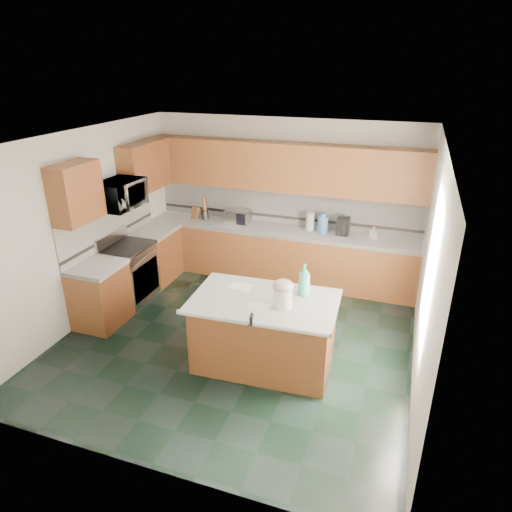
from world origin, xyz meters
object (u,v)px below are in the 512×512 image
at_px(island_top, 265,301).
at_px(toaster_oven, 238,217).
at_px(knife_block, 195,213).
at_px(coffee_maker, 343,226).
at_px(island_base, 264,334).
at_px(treat_jar, 283,298).
at_px(soap_bottle_island, 304,280).

height_order(island_top, toaster_oven, toaster_oven).
distance_m(knife_block, toaster_oven, 0.81).
bearing_deg(coffee_maker, island_top, -93.99).
bearing_deg(island_base, treat_jar, -24.68).
bearing_deg(soap_bottle_island, coffee_maker, 84.44).
relative_size(island_top, treat_jar, 7.50).
distance_m(island_top, soap_bottle_island, 0.54).
bearing_deg(soap_bottle_island, island_base, -150.01).
height_order(island_top, treat_jar, treat_jar).
bearing_deg(coffee_maker, toaster_oven, -171.01).
xyz_separation_m(soap_bottle_island, toaster_oven, (-1.70, 2.19, -0.08)).
bearing_deg(treat_jar, island_base, 150.86).
xyz_separation_m(island_top, soap_bottle_island, (0.41, 0.26, 0.23)).
distance_m(island_base, coffee_maker, 2.62).
bearing_deg(treat_jar, knife_block, 125.39).
relative_size(island_base, treat_jar, 7.07).
relative_size(knife_block, toaster_oven, 0.49).
relative_size(treat_jar, soap_bottle_island, 0.58).
bearing_deg(island_base, soap_bottle_island, 29.81).
distance_m(treat_jar, soap_bottle_island, 0.41).
relative_size(soap_bottle_island, knife_block, 2.00).
xyz_separation_m(island_top, treat_jar, (0.25, -0.10, 0.15)).
xyz_separation_m(island_base, knife_block, (-2.10, 2.45, 0.59)).
height_order(island_top, knife_block, knife_block).
distance_m(island_base, island_top, 0.46).
height_order(treat_jar, knife_block, treat_jar).
bearing_deg(coffee_maker, soap_bottle_island, -84.93).
relative_size(knife_block, coffee_maker, 0.68).
xyz_separation_m(soap_bottle_island, coffee_maker, (0.12, 2.22, -0.05)).
height_order(toaster_oven, coffee_maker, coffee_maker).
xyz_separation_m(soap_bottle_island, knife_block, (-2.51, 2.19, -0.10)).
relative_size(island_base, soap_bottle_island, 4.10).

